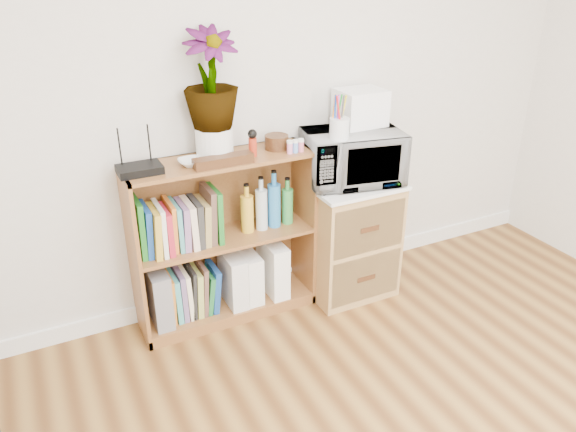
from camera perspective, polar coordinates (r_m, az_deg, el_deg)
skirting_board at (r=3.54m, az=-1.60°, el=-6.37°), size 4.00×0.02×0.10m
bookshelf at (r=3.10m, az=-6.48°, el=-2.46°), size 1.00×0.30×0.95m
wicker_unit at (r=3.39m, az=6.03°, el=-2.18°), size 0.50×0.45×0.70m
microwave at (r=3.17m, az=6.55°, el=5.99°), size 0.59×0.45×0.29m
pen_cup at (r=2.98m, az=5.23°, el=8.83°), size 0.10×0.10×0.11m
small_appliance at (r=3.22m, az=7.36°, el=10.88°), size 0.26×0.21×0.20m
router at (r=2.78m, az=-14.84°, el=4.61°), size 0.21×0.14×0.04m
white_bowl at (r=2.83m, az=-9.77°, el=5.40°), size 0.13×0.13×0.03m
plant_pot at (r=2.89m, az=-7.48°, el=7.38°), size 0.19×0.19×0.16m
potted_plant at (r=2.81m, az=-7.86°, el=13.65°), size 0.27×0.27×0.49m
trinket_box at (r=2.80m, az=-6.58°, el=5.61°), size 0.30×0.08×0.05m
kokeshi_doll at (r=2.91m, az=-3.61°, el=7.00°), size 0.04×0.04×0.10m
wooden_bowl at (r=3.02m, az=-1.17°, el=7.52°), size 0.13×0.13×0.07m
paint_jars at (r=2.96m, az=0.76°, el=6.95°), size 0.10×0.04×0.05m
file_box at (r=3.14m, az=-13.03°, el=-7.85°), size 0.10×0.26×0.32m
magazine_holder_left at (r=3.23m, az=-5.62°, el=-6.33°), size 0.10×0.25×0.31m
magazine_holder_mid at (r=3.26m, az=-3.99°, el=-6.04°), size 0.09×0.24×0.29m
magazine_holder_right at (r=3.30m, az=-1.54°, el=-5.20°), size 0.10×0.26×0.32m
cookbooks at (r=2.97m, az=-11.05°, el=-0.79°), size 0.43×0.20×0.30m
liquor_bottles at (r=3.12m, az=-1.58°, el=1.46°), size 0.39×0.07×0.32m
lower_books at (r=3.18m, az=-9.84°, el=-7.53°), size 0.30×0.19×0.29m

